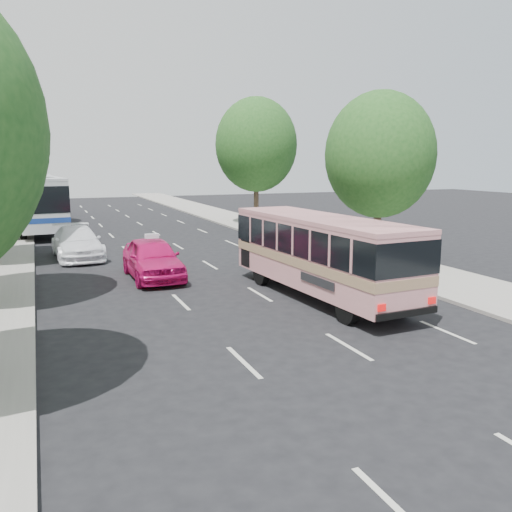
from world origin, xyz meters
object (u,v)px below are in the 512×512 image
pink_bus (321,248)px  white_pickup (77,243)px  tour_coach_rear (35,193)px  pink_taxi (153,258)px  tour_coach_front (35,199)px

pink_bus → white_pickup: (-7.29, 11.43, -1.00)m
pink_bus → tour_coach_rear: tour_coach_rear is taller
pink_taxi → white_pickup: size_ratio=0.92×
pink_taxi → pink_bus: bearing=-48.2°
white_pickup → pink_taxi: bearing=-70.3°
white_pickup → tour_coach_front: bearing=96.2°
tour_coach_front → tour_coach_rear: (-0.00, 8.60, -0.06)m
pink_bus → tour_coach_rear: size_ratio=0.74×
tour_coach_front → pink_bus: bearing=-73.5°
pink_bus → tour_coach_rear: 32.92m
tour_coach_rear → white_pickup: bearing=-84.3°
pink_bus → pink_taxi: bearing=128.2°
pink_bus → pink_taxi: (-4.79, 5.34, -0.94)m
tour_coach_front → pink_taxi: bearing=-81.4°
pink_bus → pink_taxi: pink_bus is taller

